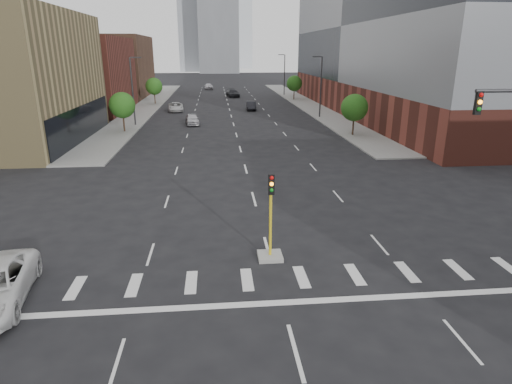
{
  "coord_description": "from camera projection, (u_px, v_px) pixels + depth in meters",
  "views": [
    {
      "loc": [
        -2.5,
        -10.03,
        9.81
      ],
      "look_at": [
        -0.42,
        11.98,
        2.5
      ],
      "focal_mm": 30.0,
      "sensor_mm": 36.0,
      "label": 1
    }
  ],
  "objects": [
    {
      "name": "car_mid_right",
      "position": [
        251.0,
        106.0,
        74.26
      ],
      "size": [
        1.7,
        4.53,
        1.48
      ],
      "primitive_type": "imported",
      "rotation": [
        0.0,
        0.0,
        -0.03
      ],
      "color": "black",
      "rests_on": "ground"
    },
    {
      "name": "car_deep_right",
      "position": [
        233.0,
        93.0,
        95.4
      ],
      "size": [
        3.17,
        6.01,
        1.66
      ],
      "primitive_type": "imported",
      "rotation": [
        0.0,
        0.0,
        0.15
      ],
      "color": "black",
      "rests_on": "ground"
    },
    {
      "name": "sidewalk_right_far",
      "position": [
        304.0,
        103.0,
        84.05
      ],
      "size": [
        5.0,
        92.0,
        0.15
      ],
      "primitive_type": "cube",
      "color": "gray",
      "rests_on": "ground"
    },
    {
      "name": "tower_mid",
      "position": [
        218.0,
        23.0,
        194.91
      ],
      "size": [
        18.0,
        18.0,
        44.0
      ],
      "primitive_type": "cube",
      "color": "slate",
      "rests_on": "ground"
    },
    {
      "name": "median_traffic_signal",
      "position": [
        270.0,
        240.0,
        20.96
      ],
      "size": [
        1.2,
        1.2,
        4.4
      ],
      "color": "#999993",
      "rests_on": "ground"
    },
    {
      "name": "streetlight_left",
      "position": [
        133.0,
        89.0,
        57.27
      ],
      "size": [
        1.6,
        0.22,
        9.07
      ],
      "color": "#2D2D30",
      "rests_on": "ground"
    },
    {
      "name": "building_left_far_a",
      "position": [
        63.0,
        75.0,
        70.83
      ],
      "size": [
        20.0,
        22.0,
        12.0
      ],
      "primitive_type": "cube",
      "color": "brown",
      "rests_on": "ground"
    },
    {
      "name": "tree_left_near",
      "position": [
        122.0,
        105.0,
        53.0
      ],
      "size": [
        3.2,
        3.2,
        4.85
      ],
      "color": "#382619",
      "rests_on": "ground"
    },
    {
      "name": "car_distant",
      "position": [
        209.0,
        86.0,
        113.99
      ],
      "size": [
        2.34,
        4.94,
        1.63
      ],
      "primitive_type": "imported",
      "rotation": [
        0.0,
        0.0,
        0.09
      ],
      "color": "silver",
      "rests_on": "ground"
    },
    {
      "name": "streetlight_right_a",
      "position": [
        320.0,
        84.0,
        64.4
      ],
      "size": [
        1.6,
        0.22,
        9.07
      ],
      "color": "#2D2D30",
      "rests_on": "ground"
    },
    {
      "name": "tree_right_far",
      "position": [
        294.0,
        83.0,
        88.59
      ],
      "size": [
        3.2,
        3.2,
        4.85
      ],
      "color": "#382619",
      "rests_on": "ground"
    },
    {
      "name": "building_left_far_b",
      "position": [
        101.0,
        66.0,
        95.24
      ],
      "size": [
        20.0,
        24.0,
        13.0
      ],
      "primitive_type": "cube",
      "color": "brown",
      "rests_on": "ground"
    },
    {
      "name": "streetlight_right_b",
      "position": [
        284.0,
        73.0,
        97.48
      ],
      "size": [
        1.6,
        0.22,
        9.07
      ],
      "color": "#2D2D30",
      "rests_on": "ground"
    },
    {
      "name": "building_right_main",
      "position": [
        413.0,
        43.0,
        68.68
      ],
      "size": [
        24.0,
        70.0,
        22.0
      ],
      "color": "brown",
      "rests_on": "ground"
    },
    {
      "name": "tree_left_far",
      "position": [
        154.0,
        86.0,
        81.36
      ],
      "size": [
        3.2,
        3.2,
        4.85
      ],
      "color": "#382619",
      "rests_on": "ground"
    },
    {
      "name": "car_far_left",
      "position": [
        176.0,
        107.0,
        72.7
      ],
      "size": [
        2.93,
        5.51,
        1.47
      ],
      "primitive_type": "imported",
      "rotation": [
        0.0,
        0.0,
        0.09
      ],
      "color": "#B5B5B5",
      "rests_on": "ground"
    },
    {
      "name": "car_near_left",
      "position": [
        192.0,
        119.0,
        59.55
      ],
      "size": [
        2.21,
        4.6,
        1.51
      ],
      "primitive_type": "imported",
      "rotation": [
        0.0,
        0.0,
        0.1
      ],
      "color": "#B7B7BC",
      "rests_on": "ground"
    },
    {
      "name": "tree_right_near",
      "position": [
        354.0,
        108.0,
        50.78
      ],
      "size": [
        3.2,
        3.2,
        4.85
      ],
      "color": "#382619",
      "rests_on": "ground"
    },
    {
      "name": "sidewalk_left_far",
      "position": [
        149.0,
        105.0,
        81.37
      ],
      "size": [
        5.0,
        92.0,
        0.15
      ],
      "primitive_type": "cube",
      "color": "gray",
      "rests_on": "ground"
    }
  ]
}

